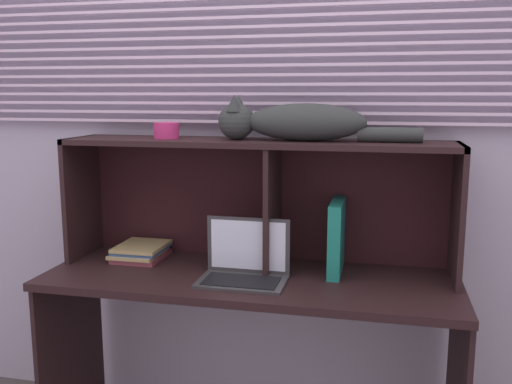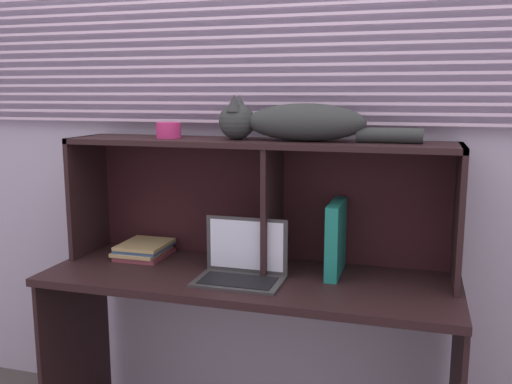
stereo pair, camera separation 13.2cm
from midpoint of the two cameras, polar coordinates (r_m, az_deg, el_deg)
back_panel_with_blinds at (r=2.36m, az=2.96°, el=6.06°), size 4.40×0.08×2.50m
desk at (r=2.21m, az=0.88°, el=-11.82°), size 1.57×0.55×0.74m
hutch_shelf_unit at (r=2.22m, az=2.14°, el=1.30°), size 1.53×0.30×0.51m
cat at (r=2.13m, az=5.57°, el=7.09°), size 0.77×0.16×0.17m
laptop at (r=2.10m, az=0.36°, el=-7.58°), size 0.32×0.20×0.22m
binder_upright at (r=2.18m, az=9.86°, el=-4.66°), size 0.05×0.25×0.28m
book_stack at (r=2.43m, az=-9.79°, el=-5.80°), size 0.20×0.23×0.06m
small_basket at (r=2.29m, az=-7.24°, el=6.25°), size 0.10×0.10×0.06m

